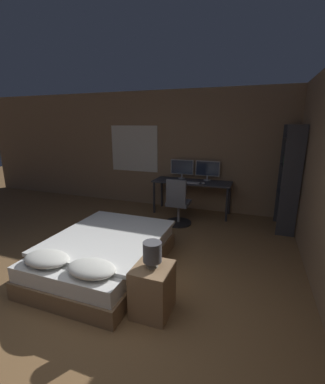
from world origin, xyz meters
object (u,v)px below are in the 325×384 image
keyboard (190,183)px  monitor_left (182,168)px  bookshelf (290,174)px  bedside_lamp (152,252)px  office_chair (178,207)px  desk (192,185)px  bed (105,253)px  monitor_right (208,169)px  computer_mouse (203,183)px  nightstand (153,290)px

keyboard → monitor_left: bearing=126.4°
bookshelf → bedside_lamp: bearing=-117.5°
monitor_left → bookshelf: size_ratio=0.27×
bookshelf → keyboard: bearing=175.8°
keyboard → office_chair: office_chair is taller
desk → office_chair: size_ratio=1.80×
bed → bedside_lamp: 1.19m
monitor_left → keyboard: (0.29, -0.40, -0.24)m
bed → monitor_right: monitor_right is taller
bedside_lamp → monitor_left: 3.50m
keyboard → bookshelf: bearing=-4.2°
keyboard → bookshelf: size_ratio=0.20×
desk → keyboard: 0.22m
monitor_left → computer_mouse: (0.58, -0.40, -0.23)m
desk → office_chair: 0.81m
nightstand → computer_mouse: 3.07m
monitor_left → desk: bearing=-34.4°
keyboard → computer_mouse: size_ratio=5.68×
monitor_left → bed: bearing=-95.4°
desk → computer_mouse: (0.29, -0.20, 0.10)m
desk → bookshelf: bookshelf is taller
nightstand → monitor_right: bearing=91.4°
nightstand → desk: (-0.38, 3.22, 0.39)m
desk → keyboard: size_ratio=4.27×
monitor_right → office_chair: 1.20m
bedside_lamp → desk: bearing=96.7°
nightstand → desk: desk is taller
monitor_left → monitor_right: same height
nightstand → bedside_lamp: bearing=45.0°
bed → desk: size_ratio=1.15×
monitor_right → bookshelf: 1.67m
monitor_left → monitor_right: size_ratio=1.00×
keyboard → office_chair: (-0.09, -0.56, -0.38)m
nightstand → keyboard: (-0.38, 3.03, 0.48)m
bedside_lamp → nightstand: bearing=-135.0°
monitor_left → keyboard: 0.55m
bed → office_chair: (0.47, 1.91, 0.14)m
nightstand → monitor_left: (-0.67, 3.42, 0.72)m
desk → monitor_left: 0.49m
computer_mouse → office_chair: size_ratio=0.07×
desk → bookshelf: bearing=-10.1°
office_chair → bedside_lamp: bearing=-79.3°
keyboard → office_chair: size_ratio=0.42×
bed → monitor_right: bearing=73.4°
bookshelf → monitor_left: bearing=166.2°
computer_mouse → bookshelf: size_ratio=0.04×
desk → keyboard: (0.00, -0.20, 0.09)m
office_chair → computer_mouse: bearing=55.6°
office_chair → bookshelf: 2.13m
bedside_lamp → desk: (-0.38, 3.22, -0.05)m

